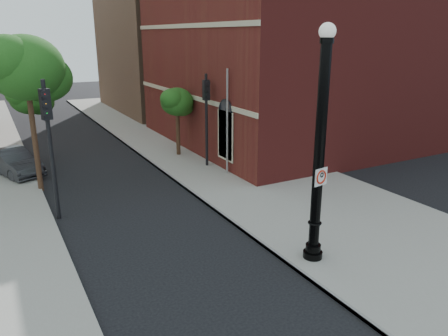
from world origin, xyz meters
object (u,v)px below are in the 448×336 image
parked_car (13,162)px  traffic_signal_left (48,128)px  traffic_signal_right (206,105)px  no_parking_sign (321,177)px  lamppost (319,160)px

parked_car → traffic_signal_left: (1.14, -7.05, 3.00)m
traffic_signal_left → traffic_signal_right: size_ratio=1.08×
no_parking_sign → traffic_signal_right: traffic_signal_right is taller
parked_car → traffic_signal_left: 7.75m
no_parking_sign → traffic_signal_right: 11.26m
parked_car → lamppost: bearing=-82.7°
no_parking_sign → traffic_signal_right: (1.65, 11.12, 0.50)m
traffic_signal_right → no_parking_sign: bearing=-97.0°
traffic_signal_left → traffic_signal_right: traffic_signal_left is taller
lamppost → traffic_signal_left: size_ratio=1.34×
no_parking_sign → traffic_signal_right: bearing=70.9°
lamppost → traffic_signal_left: 10.04m
lamppost → parked_car: size_ratio=1.75×
parked_car → traffic_signal_left: size_ratio=0.77×
lamppost → no_parking_sign: bearing=-100.2°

